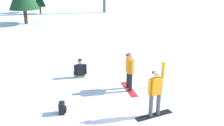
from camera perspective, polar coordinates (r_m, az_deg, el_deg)
snowboarder_foreground at (r=9.25m, az=9.66°, el=-6.31°), size 1.51×0.55×2.04m
snowboarder_midground at (r=11.17m, az=3.93°, el=-1.65°), size 0.32×1.57×1.74m
snowboarder_background at (r=12.93m, az=-7.10°, el=-1.45°), size 0.63×1.85×0.97m
backpack_black at (r=9.80m, az=-11.05°, el=-9.82°), size 0.30×0.35×0.47m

